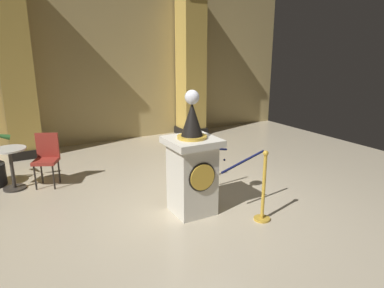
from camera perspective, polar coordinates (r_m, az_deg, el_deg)
name	(u,v)px	position (r m, az deg, el deg)	size (l,w,h in m)	color
ground_plane	(197,203)	(5.68, 0.91, -9.82)	(11.00, 11.00, 0.00)	beige
back_wall	(109,63)	(9.48, -13.65, 13.00)	(11.00, 0.16, 4.16)	tan
pedestal_clock	(192,167)	(5.14, 0.02, -3.82)	(0.73, 0.73, 1.88)	silver
stanchion_near	(263,196)	(5.12, 11.73, -8.48)	(0.24, 0.24, 1.07)	gold
stanchion_far	(193,166)	(6.31, 0.16, -3.72)	(0.24, 0.24, 1.01)	gold
velvet_rope	(225,155)	(5.54, 5.42, -1.78)	(0.97, 0.99, 0.22)	#141947
column_left	(16,70)	(8.69, -27.15, 10.92)	(0.81, 0.81, 4.00)	black
column_right	(191,65)	(9.91, -0.18, 12.95)	(0.78, 0.78, 4.00)	black
cafe_table	(11,163)	(6.84, -27.79, -2.87)	(0.55, 0.55, 0.76)	#332D28
cafe_chair_red	(47,155)	(6.76, -22.96, -1.68)	(0.53, 0.53, 0.96)	black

